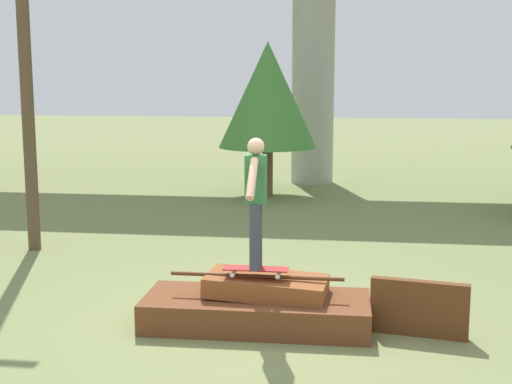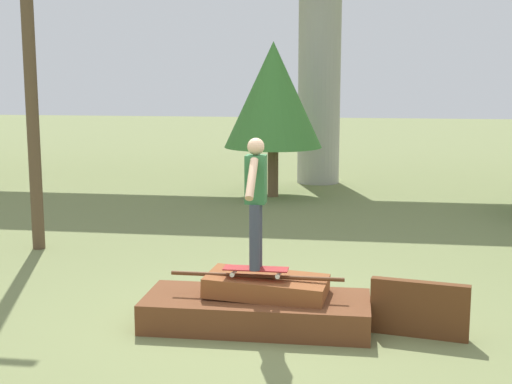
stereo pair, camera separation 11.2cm
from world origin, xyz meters
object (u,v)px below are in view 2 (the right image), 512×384
at_px(utility_pole, 27,18).
at_px(tree_behind_left, 273,95).
at_px(skateboard, 256,269).
at_px(skater, 256,195).

xyz_separation_m(utility_pole, tree_behind_left, (3.18, 5.62, -1.34)).
xyz_separation_m(skateboard, skater, (0.00, -0.00, 0.84)).
height_order(skateboard, skater, skater).
bearing_deg(skateboard, skater, -86.87).
bearing_deg(skater, skateboard, 93.13).
relative_size(skateboard, utility_pole, 0.10).
xyz_separation_m(skateboard, utility_pole, (-4.09, 3.15, 3.01)).
relative_size(skater, tree_behind_left, 0.41).
bearing_deg(tree_behind_left, skateboard, -84.08).
distance_m(utility_pole, tree_behind_left, 6.60).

